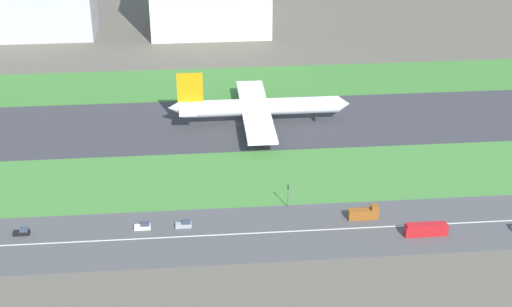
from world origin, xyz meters
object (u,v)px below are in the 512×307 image
(car_5, at_px, (143,226))
(traffic_light, at_px, (288,194))
(car_0, at_px, (22,232))
(airliner, at_px, (256,107))
(car_4, at_px, (184,224))
(bus_0, at_px, (426,229))
(truck_0, at_px, (364,213))

(car_5, bearing_deg, traffic_light, 11.06)
(car_0, bearing_deg, airliner, 44.29)
(car_4, bearing_deg, bus_0, -8.77)
(bus_0, height_order, car_0, bus_0)
(airliner, relative_size, car_4, 14.77)
(airliner, relative_size, truck_0, 7.74)
(car_4, bearing_deg, car_0, 180.00)
(car_5, height_order, truck_0, truck_0)
(car_5, bearing_deg, car_0, 180.00)
(car_5, xyz_separation_m, car_0, (-32.41, 0.00, 0.00))
(car_5, height_order, car_4, same)
(bus_0, bearing_deg, traffic_light, -27.11)
(car_0, bearing_deg, bus_0, -5.27)
(bus_0, bearing_deg, truck_0, -34.22)
(car_5, height_order, bus_0, bus_0)
(car_4, bearing_deg, truck_0, -0.00)
(bus_0, relative_size, truck_0, 1.38)
(car_5, xyz_separation_m, bus_0, (76.05, -10.00, 0.90))
(truck_0, bearing_deg, bus_0, -34.22)
(airliner, bearing_deg, traffic_light, -86.57)
(car_4, bearing_deg, airliner, 69.00)
(bus_0, xyz_separation_m, car_4, (-64.84, 10.00, -0.90))
(airliner, bearing_deg, car_0, -135.71)
(car_4, height_order, truck_0, truck_0)
(truck_0, distance_m, traffic_light, 22.11)
(airliner, xyz_separation_m, car_4, (-26.10, -68.00, -5.31))
(airliner, xyz_separation_m, car_5, (-37.30, -68.00, -5.31))
(airliner, bearing_deg, bus_0, -63.58)
(bus_0, distance_m, car_4, 65.62)
(car_5, bearing_deg, truck_0, -0.00)
(airliner, height_order, traffic_light, airliner)
(car_0, distance_m, truck_0, 93.76)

